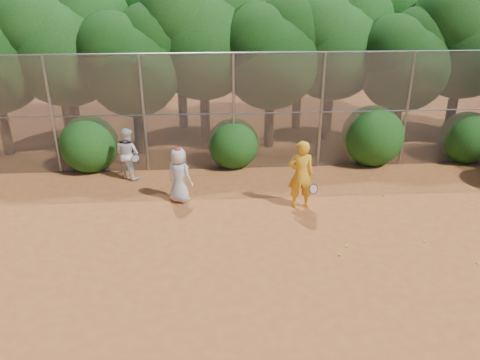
{
  "coord_description": "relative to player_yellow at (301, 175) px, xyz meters",
  "views": [
    {
      "loc": [
        -1.74,
        -9.3,
        6.39
      ],
      "look_at": [
        -1.0,
        2.5,
        1.1
      ],
      "focal_mm": 35.0,
      "sensor_mm": 36.0,
      "label": 1
    }
  ],
  "objects": [
    {
      "name": "fence_back",
      "position": [
        -0.91,
        3.06,
        1.03
      ],
      "size": [
        20.05,
        0.09,
        4.03
      ],
      "color": "gray",
      "rests_on": "ground"
    },
    {
      "name": "tree_9",
      "position": [
        -8.73,
        7.91,
        3.31
      ],
      "size": [
        4.83,
        4.2,
        6.62
      ],
      "color": "black",
      "rests_on": "ground"
    },
    {
      "name": "bush_3",
      "position": [
        6.71,
        3.36,
        -0.08
      ],
      "size": [
        1.9,
        1.9,
        1.9
      ],
      "primitive_type": "sphere",
      "color": "#134411",
      "rests_on": "ground"
    },
    {
      "name": "ball_2",
      "position": [
        0.51,
        -2.7,
        -0.99
      ],
      "size": [
        0.07,
        0.07,
        0.07
      ],
      "primitive_type": "sphere",
      "color": "#CEDF28",
      "rests_on": "ground"
    },
    {
      "name": "tree_12",
      "position": [
        5.77,
        8.31,
        3.48
      ],
      "size": [
        5.02,
        4.37,
        6.88
      ],
      "color": "black",
      "rests_on": "ground"
    },
    {
      "name": "bush_0",
      "position": [
        -6.79,
        3.36,
        -0.03
      ],
      "size": [
        2.0,
        2.0,
        2.0
      ],
      "primitive_type": "sphere",
      "color": "#134411",
      "rests_on": "ground"
    },
    {
      "name": "player_yellow",
      "position": [
        0.0,
        0.0,
        0.0
      ],
      "size": [
        0.89,
        0.57,
        2.06
      ],
      "rotation": [
        0.0,
        0.0,
        3.15
      ],
      "color": "gold",
      "rests_on": "ground"
    },
    {
      "name": "tree_2",
      "position": [
        -5.24,
        4.9,
        2.56
      ],
      "size": [
        3.99,
        3.47,
        5.47
      ],
      "color": "black",
      "rests_on": "ground"
    },
    {
      "name": "tree_10",
      "position": [
        -3.72,
        8.11,
        3.6
      ],
      "size": [
        5.15,
        4.48,
        7.06
      ],
      "color": "black",
      "rests_on": "ground"
    },
    {
      "name": "tree_3",
      "position": [
        -2.73,
        5.91,
        3.37
      ],
      "size": [
        4.89,
        4.26,
        6.7
      ],
      "color": "black",
      "rests_on": "ground"
    },
    {
      "name": "ball_0",
      "position": [
        2.86,
        -2.23,
        -0.99
      ],
      "size": [
        0.07,
        0.07,
        0.07
      ],
      "primitive_type": "sphere",
      "color": "#CEDF28",
      "rests_on": "ground"
    },
    {
      "name": "tree_4",
      "position": [
        -0.24,
        5.3,
        2.73
      ],
      "size": [
        4.19,
        3.64,
        5.73
      ],
      "color": "black",
      "rests_on": "ground"
    },
    {
      "name": "player_white",
      "position": [
        -5.35,
        2.46,
        -0.16
      ],
      "size": [
        1.07,
        1.02,
        1.74
      ],
      "rotation": [
        0.0,
        0.0,
        2.54
      ],
      "color": "white",
      "rests_on": "ground"
    },
    {
      "name": "tree_11",
      "position": [
        1.27,
        7.7,
        3.14
      ],
      "size": [
        4.64,
        4.03,
        6.35
      ],
      "color": "black",
      "rests_on": "ground"
    },
    {
      "name": "bush_1",
      "position": [
        -1.79,
        3.36,
        -0.13
      ],
      "size": [
        1.8,
        1.8,
        1.8
      ],
      "primitive_type": "sphere",
      "color": "#134411",
      "rests_on": "ground"
    },
    {
      "name": "ball_1",
      "position": [
        2.73,
        0.5,
        -0.99
      ],
      "size": [
        0.07,
        0.07,
        0.07
      ],
      "primitive_type": "sphere",
      "color": "#CEDF28",
      "rests_on": "ground"
    },
    {
      "name": "ball_3",
      "position": [
        3.71,
        -3.25,
        -0.99
      ],
      "size": [
        0.07,
        0.07,
        0.07
      ],
      "primitive_type": "sphere",
      "color": "#CEDF28",
      "rests_on": "ground"
    },
    {
      "name": "ground",
      "position": [
        -0.79,
        -2.94,
        -1.03
      ],
      "size": [
        80.0,
        80.0,
        0.0
      ],
      "primitive_type": "plane",
      "color": "#A65525",
      "rests_on": "ground"
    },
    {
      "name": "tree_6",
      "position": [
        4.76,
        5.1,
        2.44
      ],
      "size": [
        3.86,
        3.36,
        5.29
      ],
      "color": "black",
      "rests_on": "ground"
    },
    {
      "name": "bush_2",
      "position": [
        3.21,
        3.36,
        0.07
      ],
      "size": [
        2.2,
        2.2,
        2.2
      ],
      "primitive_type": "sphere",
      "color": "#134411",
      "rests_on": "ground"
    },
    {
      "name": "tree_7",
      "position": [
        7.27,
        5.71,
        3.25
      ],
      "size": [
        4.77,
        4.14,
        6.53
      ],
      "color": "black",
      "rests_on": "ground"
    },
    {
      "name": "player_teen",
      "position": [
        -3.54,
        0.59,
        -0.18
      ],
      "size": [
        0.99,
        0.9,
        1.72
      ],
      "rotation": [
        0.0,
        0.0,
        2.57
      ],
      "color": "silver",
      "rests_on": "ground"
    },
    {
      "name": "ball_5",
      "position": [
        2.81,
        1.79,
        -0.99
      ],
      "size": [
        0.07,
        0.07,
        0.07
      ],
      "primitive_type": "sphere",
      "color": "#CEDF28",
      "rests_on": "ground"
    },
    {
      "name": "tree_5",
      "position": [
        2.27,
        6.1,
        3.02
      ],
      "size": [
        4.51,
        3.92,
        6.17
      ],
      "color": "black",
      "rests_on": "ground"
    },
    {
      "name": "tree_1",
      "position": [
        -7.73,
        5.6,
        3.14
      ],
      "size": [
        4.64,
        4.03,
        6.35
      ],
      "color": "black",
      "rests_on": "ground"
    },
    {
      "name": "ball_4",
      "position": [
        0.8,
        -2.32,
        -0.99
      ],
      "size": [
        0.07,
        0.07,
        0.07
      ],
      "primitive_type": "sphere",
      "color": "#CEDF28",
      "rests_on": "ground"
    }
  ]
}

